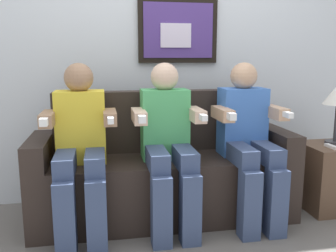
# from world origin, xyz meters

# --- Properties ---
(ground_plane) EXTENTS (5.50, 5.50, 0.00)m
(ground_plane) POSITION_xyz_m (0.00, 0.00, 0.00)
(ground_plane) COLOR #66605B
(back_wall_assembly) EXTENTS (4.23, 0.10, 2.60)m
(back_wall_assembly) POSITION_xyz_m (0.01, 0.76, 1.30)
(back_wall_assembly) COLOR silver
(back_wall_assembly) RESTS_ON ground_plane
(couch) EXTENTS (1.83, 0.58, 0.90)m
(couch) POSITION_xyz_m (0.00, 0.33, 0.31)
(couch) COLOR #2D231E
(couch) RESTS_ON ground_plane
(person_on_left) EXTENTS (0.46, 0.56, 1.11)m
(person_on_left) POSITION_xyz_m (-0.57, 0.16, 0.61)
(person_on_left) COLOR yellow
(person_on_left) RESTS_ON ground_plane
(person_in_middle) EXTENTS (0.46, 0.56, 1.11)m
(person_in_middle) POSITION_xyz_m (-0.00, 0.16, 0.61)
(person_in_middle) COLOR #4CB266
(person_in_middle) RESTS_ON ground_plane
(person_on_right) EXTENTS (0.46, 0.56, 1.11)m
(person_on_right) POSITION_xyz_m (0.57, 0.16, 0.61)
(person_on_right) COLOR #3F72CC
(person_on_right) RESTS_ON ground_plane
(side_table_right) EXTENTS (0.40, 0.40, 0.50)m
(side_table_right) POSITION_xyz_m (1.27, 0.22, 0.25)
(side_table_right) COLOR brown
(side_table_right) RESTS_ON ground_plane
(spare_remote_on_table) EXTENTS (0.04, 0.13, 0.02)m
(spare_remote_on_table) POSITION_xyz_m (1.20, 0.14, 0.51)
(spare_remote_on_table) COLOR white
(spare_remote_on_table) RESTS_ON side_table_right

